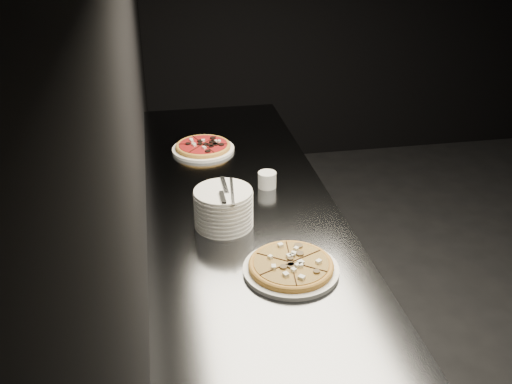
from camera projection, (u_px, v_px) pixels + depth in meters
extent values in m
cube|color=black|center=(134.00, 97.00, 1.92)|extent=(0.02, 5.00, 2.80)
cube|color=#55575C|center=(244.00, 307.00, 2.42)|extent=(0.70, 2.40, 0.90)
cube|color=#55575C|center=(243.00, 213.00, 2.21)|extent=(0.74, 2.44, 0.02)
cylinder|color=white|center=(291.00, 270.00, 1.85)|extent=(0.31, 0.31, 0.01)
cylinder|color=gold|center=(291.00, 266.00, 1.84)|extent=(0.36, 0.36, 0.01)
torus|color=gold|center=(291.00, 265.00, 1.84)|extent=(0.37, 0.37, 0.02)
cylinder|color=gold|center=(291.00, 264.00, 1.84)|extent=(0.32, 0.32, 0.01)
cylinder|color=white|center=(203.00, 149.00, 2.72)|extent=(0.30, 0.30, 0.01)
cylinder|color=gold|center=(203.00, 147.00, 2.71)|extent=(0.30, 0.30, 0.01)
torus|color=gold|center=(203.00, 146.00, 2.71)|extent=(0.30, 0.30, 0.02)
cylinder|color=#AF191B|center=(203.00, 145.00, 2.71)|extent=(0.26, 0.26, 0.01)
cylinder|color=white|center=(224.00, 223.00, 2.11)|extent=(0.21, 0.21, 0.02)
cylinder|color=white|center=(224.00, 219.00, 2.10)|extent=(0.21, 0.21, 0.02)
cylinder|color=white|center=(224.00, 216.00, 2.10)|extent=(0.21, 0.21, 0.02)
cylinder|color=white|center=(224.00, 212.00, 2.09)|extent=(0.21, 0.21, 0.02)
cylinder|color=white|center=(224.00, 208.00, 2.08)|extent=(0.21, 0.21, 0.02)
cylinder|color=white|center=(223.00, 204.00, 2.07)|extent=(0.21, 0.21, 0.02)
cylinder|color=white|center=(223.00, 200.00, 2.07)|extent=(0.21, 0.21, 0.02)
cylinder|color=white|center=(223.00, 196.00, 2.06)|extent=(0.21, 0.21, 0.02)
cylinder|color=white|center=(223.00, 192.00, 2.05)|extent=(0.21, 0.21, 0.02)
cube|color=#B1B4B8|center=(224.00, 185.00, 2.08)|extent=(0.02, 0.14, 0.00)
cube|color=black|center=(223.00, 197.00, 1.99)|extent=(0.02, 0.09, 0.01)
cube|color=#B1B4B8|center=(232.00, 191.00, 2.04)|extent=(0.08, 0.21, 0.00)
cylinder|color=silver|center=(267.00, 180.00, 2.37)|extent=(0.08, 0.08, 0.07)
cylinder|color=black|center=(267.00, 174.00, 2.36)|extent=(0.06, 0.06, 0.01)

